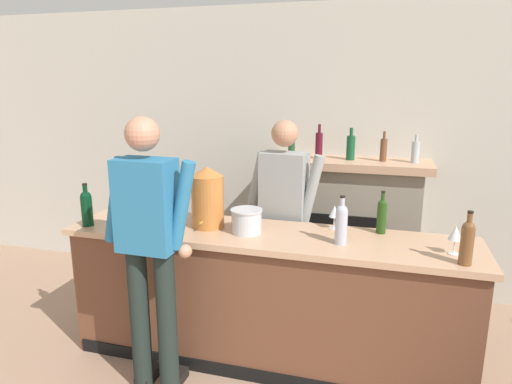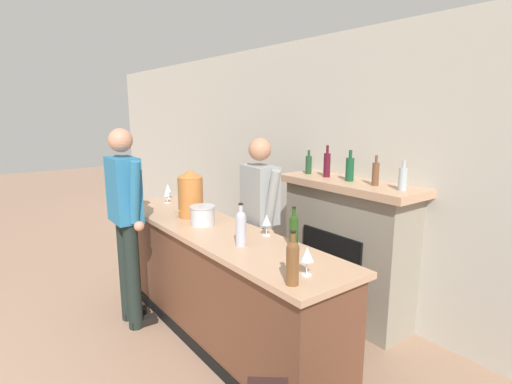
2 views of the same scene
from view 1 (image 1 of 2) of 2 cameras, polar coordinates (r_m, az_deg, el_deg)
wall_back_panel at (r=4.55m, az=6.57°, el=5.19°), size 12.00×0.07×2.75m
bar_counter at (r=3.43m, az=1.25°, el=-13.04°), size 2.91×0.66×1.00m
fireplace_stone at (r=4.41m, az=11.20°, el=-4.50°), size 1.45×0.52×1.66m
person_customer at (r=2.98m, az=-13.20°, el=-6.63°), size 0.66×0.31×1.84m
person_bartender at (r=3.70m, az=3.43°, el=-3.15°), size 0.66×0.33×1.75m
copper_dispenser at (r=3.33m, az=-6.08°, el=-0.61°), size 0.24×0.28×0.45m
ice_bucket_steel at (r=3.22m, az=-1.19°, el=-3.63°), size 0.23×0.23×0.17m
wine_bottle_riesling_slim at (r=3.32m, az=15.45°, el=-2.74°), size 0.07×0.07×0.31m
wine_bottle_burgundy_dark at (r=3.59m, az=-20.42°, el=-1.72°), size 0.08×0.08×0.32m
wine_bottle_port_short at (r=3.04m, az=10.62°, el=-3.76°), size 0.08×0.08×0.33m
wine_bottle_rose_blush at (r=2.93m, az=24.90°, el=-5.56°), size 0.08×0.08×0.33m
wine_glass_front_right at (r=3.90m, az=-17.08°, el=-0.65°), size 0.08×0.08×0.17m
wine_glass_back_row at (r=3.34m, az=9.78°, el=-2.50°), size 0.08×0.08×0.17m
wine_glass_front_left at (r=3.07m, az=23.67°, el=-4.80°), size 0.08×0.08×0.18m
wine_glass_near_bucket at (r=3.71m, az=-15.38°, el=-1.35°), size 0.07×0.07×0.16m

